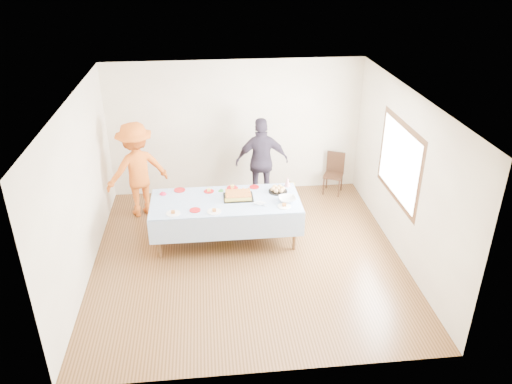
{
  "coord_description": "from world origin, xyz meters",
  "views": [
    {
      "loc": [
        -0.58,
        -6.87,
        4.69
      ],
      "look_at": [
        0.17,
        0.3,
        1.03
      ],
      "focal_mm": 35.0,
      "sensor_mm": 36.0,
      "label": 1
    }
  ],
  "objects_px": {
    "birthday_cake": "(238,195)",
    "dining_chair": "(334,170)",
    "party_table": "(226,203)",
    "adult_left": "(137,170)"
  },
  "relations": [
    {
      "from": "birthday_cake",
      "to": "dining_chair",
      "type": "relative_size",
      "value": 0.59
    },
    {
      "from": "birthday_cake",
      "to": "party_table",
      "type": "bearing_deg",
      "value": -162.17
    },
    {
      "from": "birthday_cake",
      "to": "adult_left",
      "type": "relative_size",
      "value": 0.28
    },
    {
      "from": "birthday_cake",
      "to": "dining_chair",
      "type": "distance_m",
      "value": 2.64
    },
    {
      "from": "party_table",
      "to": "adult_left",
      "type": "xyz_separation_m",
      "value": [
        -1.57,
        1.14,
        0.18
      ]
    },
    {
      "from": "party_table",
      "to": "dining_chair",
      "type": "xyz_separation_m",
      "value": [
        2.3,
        1.66,
        -0.26
      ]
    },
    {
      "from": "dining_chair",
      "to": "adult_left",
      "type": "height_order",
      "value": "adult_left"
    },
    {
      "from": "dining_chair",
      "to": "birthday_cake",
      "type": "bearing_deg",
      "value": -117.82
    },
    {
      "from": "adult_left",
      "to": "party_table",
      "type": "bearing_deg",
      "value": 119.72
    },
    {
      "from": "party_table",
      "to": "dining_chair",
      "type": "relative_size",
      "value": 2.96
    }
  ]
}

